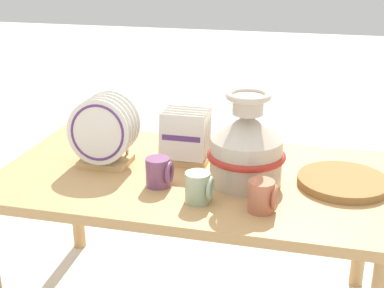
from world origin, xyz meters
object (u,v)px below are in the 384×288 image
mug_terracotta_glaze (263,196)px  mug_sage_glaze (199,188)px  wicker_charger_stack (343,182)px  mug_plum_glaze (159,172)px  dish_rack_round_plates (104,135)px  ceramic_vase (246,146)px  dish_rack_square_plates (185,142)px

mug_terracotta_glaze → mug_sage_glaze: size_ratio=1.00×
mug_terracotta_glaze → mug_sage_glaze: 0.20m
wicker_charger_stack → mug_plum_glaze: bearing=-165.9°
mug_terracotta_glaze → wicker_charger_stack: bearing=45.7°
wicker_charger_stack → dish_rack_round_plates: bearing=-178.4°
ceramic_vase → mug_terracotta_glaze: (0.08, -0.19, -0.08)m
mug_terracotta_glaze → mug_plum_glaze: 0.37m
dish_rack_round_plates → mug_plum_glaze: 0.28m
mug_plum_glaze → mug_terracotta_glaze: bearing=-15.3°
mug_terracotta_glaze → dish_rack_square_plates: bearing=134.4°
mug_plum_glaze → wicker_charger_stack: bearing=14.1°
dish_rack_round_plates → mug_sage_glaze: (0.40, -0.21, -0.07)m
dish_rack_square_plates → mug_plum_glaze: size_ratio=1.95×
ceramic_vase → mug_sage_glaze: (-0.12, -0.18, -0.08)m
wicker_charger_stack → mug_sage_glaze: (-0.44, -0.23, 0.04)m
mug_terracotta_glaze → mug_sage_glaze: bearing=176.1°
ceramic_vase → dish_rack_round_plates: 0.52m
mug_plum_glaze → ceramic_vase: bearing=19.6°
mug_plum_glaze → mug_sage_glaze: bearing=-28.2°
dish_rack_round_plates → mug_plum_glaze: bearing=-27.2°
dish_rack_round_plates → mug_sage_glaze: 0.46m
dish_rack_round_plates → wicker_charger_stack: dish_rack_round_plates is taller
ceramic_vase → mug_plum_glaze: bearing=-160.4°
ceramic_vase → wicker_charger_stack: bearing=9.2°
dish_rack_square_plates → wicker_charger_stack: 0.58m
dish_rack_square_plates → mug_sage_glaze: dish_rack_square_plates is taller
mug_terracotta_glaze → ceramic_vase: bearing=112.5°
dish_rack_round_plates → mug_terracotta_glaze: dish_rack_round_plates is taller
wicker_charger_stack → mug_sage_glaze: bearing=-152.0°
dish_rack_round_plates → wicker_charger_stack: (0.84, 0.02, -0.10)m
dish_rack_square_plates → mug_terracotta_glaze: 0.47m
dish_rack_square_plates → mug_plum_glaze: 0.24m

